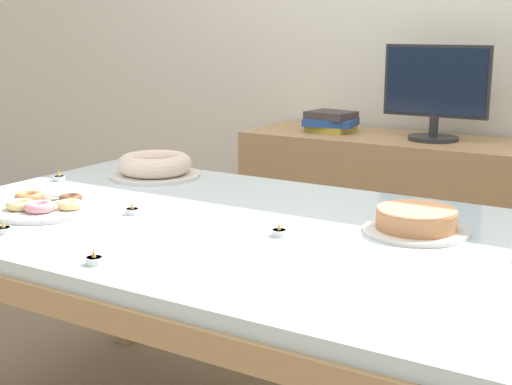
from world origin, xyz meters
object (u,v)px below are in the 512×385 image
(book_stack, at_px, (331,121))
(cake_golden_bundt, at_px, (155,166))
(tealight_left_edge, at_px, (4,230))
(tealight_near_front, at_px, (279,232))
(tealight_centre, at_px, (94,260))
(pastry_platter, at_px, (46,205))
(computer_monitor, at_px, (435,93))
(cake_chocolate_round, at_px, (416,222))
(tealight_right_edge, at_px, (59,178))
(tealight_near_cakes, at_px, (132,211))

(book_stack, height_order, cake_golden_bundt, book_stack)
(tealight_left_edge, bearing_deg, cake_golden_bundt, 98.82)
(book_stack, distance_m, tealight_left_edge, 1.67)
(tealight_near_front, bearing_deg, tealight_centre, -121.12)
(pastry_platter, xyz_separation_m, tealight_near_front, (0.69, 0.12, -0.00))
(tealight_centre, distance_m, tealight_near_front, 0.47)
(computer_monitor, bearing_deg, book_stack, 179.82)
(book_stack, height_order, tealight_left_edge, book_stack)
(cake_golden_bundt, distance_m, pastry_platter, 0.52)
(computer_monitor, xyz_separation_m, cake_chocolate_round, (0.32, -1.11, -0.22))
(tealight_right_edge, bearing_deg, tealight_near_front, -10.62)
(tealight_near_front, bearing_deg, tealight_left_edge, -150.44)
(book_stack, relative_size, tealight_right_edge, 5.78)
(tealight_centre, height_order, tealight_near_front, same)
(cake_chocolate_round, xyz_separation_m, tealight_near_front, (-0.28, -0.20, -0.02))
(cake_chocolate_round, relative_size, tealight_left_edge, 6.59)
(tealight_centre, relative_size, tealight_near_front, 1.00)
(tealight_near_cakes, relative_size, tealight_centre, 1.00)
(pastry_platter, bearing_deg, tealight_near_cakes, 20.35)
(tealight_centre, bearing_deg, tealight_near_cakes, 119.75)
(pastry_platter, height_order, tealight_left_edge, pastry_platter)
(computer_monitor, distance_m, cake_chocolate_round, 1.18)
(cake_golden_bundt, height_order, tealight_right_edge, cake_golden_bundt)
(tealight_centre, bearing_deg, tealight_right_edge, 141.04)
(cake_golden_bundt, relative_size, tealight_near_front, 7.84)
(pastry_platter, height_order, tealight_centre, pastry_platter)
(pastry_platter, relative_size, tealight_left_edge, 8.48)
(tealight_centre, bearing_deg, cake_chocolate_round, 48.94)
(pastry_platter, bearing_deg, tealight_right_edge, 131.27)
(cake_chocolate_round, bearing_deg, tealight_near_cakes, -162.48)
(tealight_left_edge, bearing_deg, tealight_near_cakes, 64.05)
(cake_golden_bundt, xyz_separation_m, tealight_left_edge, (0.11, -0.74, -0.03))
(cake_chocolate_round, xyz_separation_m, cake_golden_bundt, (-1.00, 0.20, 0.01))
(cake_chocolate_round, height_order, tealight_right_edge, cake_chocolate_round)
(tealight_right_edge, distance_m, tealight_centre, 0.92)
(tealight_right_edge, relative_size, tealight_near_front, 1.00)
(tealight_right_edge, xyz_separation_m, tealight_near_front, (0.95, -0.18, 0.00))
(pastry_platter, distance_m, tealight_centre, 0.53)
(book_stack, bearing_deg, cake_chocolate_round, -55.39)
(cake_chocolate_round, distance_m, cake_golden_bundt, 1.02)
(book_stack, distance_m, tealight_near_cakes, 1.35)
(book_stack, height_order, cake_chocolate_round, book_stack)
(book_stack, distance_m, tealight_centre, 1.74)
(tealight_near_cakes, bearing_deg, tealight_centre, -60.25)
(tealight_left_edge, bearing_deg, tealight_centre, -8.81)
(tealight_right_edge, distance_m, tealight_near_front, 0.97)
(computer_monitor, xyz_separation_m, book_stack, (-0.45, 0.00, -0.14))
(tealight_left_edge, bearing_deg, book_stack, 86.02)
(tealight_left_edge, distance_m, tealight_near_cakes, 0.35)
(computer_monitor, height_order, cake_chocolate_round, computer_monitor)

